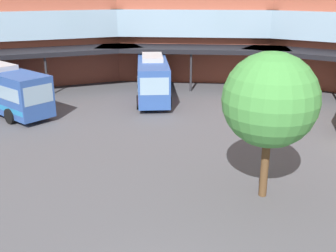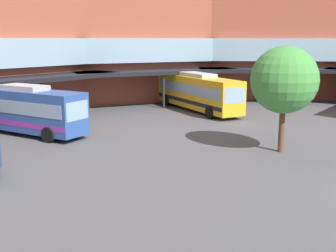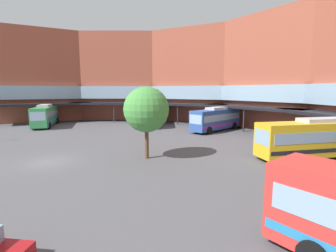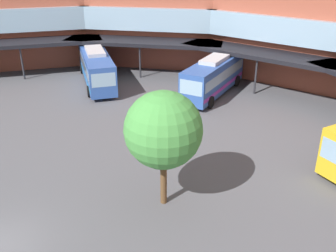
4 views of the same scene
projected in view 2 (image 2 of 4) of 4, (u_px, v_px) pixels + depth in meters
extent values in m
cube|color=#9E4C38|center=(273.00, 21.00, 50.01)|extent=(15.18, 17.78, 18.18)
cube|color=#8CADC6|center=(273.00, 49.00, 50.09)|extent=(14.34, 16.49, 2.55)
cube|color=black|center=(279.00, 70.00, 46.23)|extent=(13.56, 16.61, 0.40)
cylinder|color=#2D2D33|center=(281.00, 88.00, 45.04)|extent=(0.20, 0.20, 3.64)
cube|color=#9E4C38|center=(141.00, 20.00, 47.31)|extent=(18.41, 13.35, 18.18)
cube|color=#8CADC6|center=(143.00, 50.00, 47.44)|extent=(16.95, 12.76, 2.55)
cube|color=black|center=(158.00, 72.00, 43.94)|extent=(17.50, 11.57, 0.40)
cylinder|color=#2D2D33|center=(164.00, 91.00, 42.87)|extent=(0.20, 0.20, 3.64)
cube|color=#8CADC6|center=(1.00, 52.00, 38.25)|extent=(15.84, 6.24, 2.55)
cube|color=black|center=(30.00, 79.00, 35.96)|extent=(17.60, 4.00, 0.40)
cylinder|color=#2D2D33|center=(42.00, 102.00, 35.34)|extent=(0.20, 0.20, 3.64)
cube|color=#2D519E|center=(26.00, 110.00, 31.30)|extent=(4.01, 10.50, 2.97)
cube|color=#8CADC6|center=(25.00, 105.00, 31.23)|extent=(3.96, 9.90, 0.95)
cube|color=purple|center=(26.00, 121.00, 31.47)|extent=(4.00, 10.30, 0.36)
cube|color=#8CADC6|center=(77.00, 111.00, 28.72)|extent=(2.13, 0.45, 1.31)
cube|color=#B2B2B7|center=(24.00, 87.00, 30.96)|extent=(2.26, 3.91, 0.36)
cylinder|color=black|center=(73.00, 129.00, 30.87)|extent=(0.47, 1.13, 1.10)
cylinder|color=black|center=(48.00, 135.00, 28.82)|extent=(0.47, 1.13, 1.10)
cylinder|color=black|center=(9.00, 120.00, 34.32)|extent=(0.47, 1.13, 1.10)
cube|color=gold|center=(197.00, 92.00, 41.58)|extent=(7.21, 12.45, 3.04)
cube|color=#8CADC6|center=(197.00, 88.00, 41.51)|extent=(6.96, 11.78, 0.97)
cube|color=black|center=(197.00, 100.00, 41.75)|extent=(7.13, 12.23, 0.37)
cube|color=#8CADC6|center=(235.00, 96.00, 36.12)|extent=(2.05, 0.97, 1.34)
cube|color=#B2B2B7|center=(197.00, 75.00, 41.23)|extent=(3.37, 4.81, 0.36)
cylinder|color=black|center=(232.00, 110.00, 38.71)|extent=(0.71, 1.13, 1.10)
cylinder|color=black|center=(210.00, 112.00, 37.60)|extent=(0.71, 1.13, 1.10)
cylinder|color=black|center=(187.00, 99.00, 46.10)|extent=(0.71, 1.13, 1.10)
cylinder|color=black|center=(167.00, 100.00, 44.98)|extent=(0.71, 1.13, 1.10)
cylinder|color=brown|center=(282.00, 125.00, 26.28)|extent=(0.36, 0.36, 3.41)
sphere|color=#479342|center=(284.00, 80.00, 25.70)|extent=(4.16, 4.16, 4.16)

